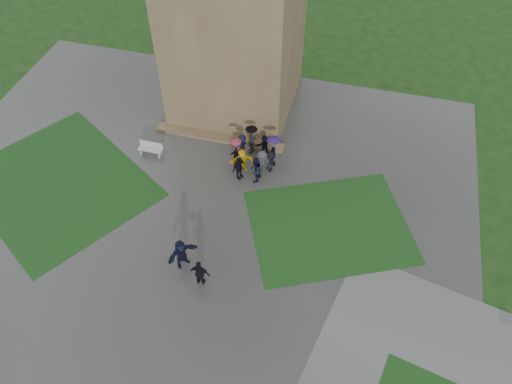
# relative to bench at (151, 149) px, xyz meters

# --- Properties ---
(ground) EXTENTS (120.00, 120.00, 0.00)m
(ground) POSITION_rel_bench_xyz_m (3.90, -8.02, -0.50)
(ground) COLOR black
(plaza) EXTENTS (34.00, 34.00, 0.02)m
(plaza) POSITION_rel_bench_xyz_m (3.90, -6.02, -0.49)
(plaza) COLOR #343331
(plaza) RESTS_ON ground
(lawn_inset_left) EXTENTS (14.10, 13.46, 0.01)m
(lawn_inset_left) POSITION_rel_bench_xyz_m (-4.60, -4.02, -0.48)
(lawn_inset_left) COLOR #123512
(lawn_inset_left) RESTS_ON plaza
(lawn_inset_right) EXTENTS (11.12, 10.15, 0.01)m
(lawn_inset_right) POSITION_rel_bench_xyz_m (12.40, -3.02, -0.48)
(lawn_inset_right) COLOR #123512
(lawn_inset_right) RESTS_ON plaza
(tower_plinth) EXTENTS (9.00, 0.80, 0.22)m
(tower_plinth) POSITION_rel_bench_xyz_m (3.90, 2.58, -0.37)
(tower_plinth) COLOR brown
(tower_plinth) RESTS_ON plaza
(bench) EXTENTS (1.62, 0.51, 0.94)m
(bench) POSITION_rel_bench_xyz_m (0.00, 0.00, 0.00)
(bench) COLOR #ACACA7
(bench) RESTS_ON plaza
(visitor_cluster) EXTENTS (3.13, 3.84, 2.58)m
(visitor_cluster) POSITION_rel_bench_xyz_m (6.76, 0.57, 0.56)
(visitor_cluster) COLOR black
(visitor_cluster) RESTS_ON plaza
(pedestrian_mid) EXTENTS (1.60, 1.83, 1.94)m
(pedestrian_mid) POSITION_rel_bench_xyz_m (5.06, -7.64, 0.49)
(pedestrian_mid) COLOR black
(pedestrian_mid) RESTS_ON plaza
(pedestrian_near) EXTENTS (1.07, 0.61, 1.83)m
(pedestrian_near) POSITION_rel_bench_xyz_m (6.41, -8.52, 0.43)
(pedestrian_near) COLOR black
(pedestrian_near) RESTS_ON plaza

